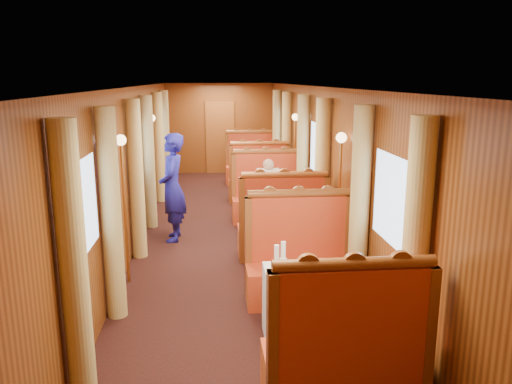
{
  "coord_description": "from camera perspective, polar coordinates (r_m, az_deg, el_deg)",
  "views": [
    {
      "loc": [
        -0.3,
        -8.06,
        2.63
      ],
      "look_at": [
        0.34,
        -1.17,
        1.05
      ],
      "focal_mm": 35.0,
      "sensor_mm": 36.0,
      "label": 1
    }
  ],
  "objects": [
    {
      "name": "banquette_near_aft",
      "position": [
        6.08,
        5.02,
        -8.44
      ],
      "size": [
        1.3,
        0.55,
        1.34
      ],
      "color": "#A61812",
      "rests_on": "floor"
    },
    {
      "name": "teapot_left",
      "position": [
        4.9,
        5.59,
        -8.93
      ],
      "size": [
        0.18,
        0.16,
        0.13
      ],
      "primitive_type": null,
      "rotation": [
        0.0,
        0.0,
        0.29
      ],
      "color": "silver",
      "rests_on": "tea_tray"
    },
    {
      "name": "ceiling",
      "position": [
        8.06,
        -3.28,
        11.93
      ],
      "size": [
        3.0,
        12.0,
        0.01
      ],
      "primitive_type": null,
      "rotation": [
        3.14,
        0.0,
        0.0
      ],
      "color": "silver",
      "rests_on": "wall_left"
    },
    {
      "name": "curtain_left_near_a",
      "position": [
        4.19,
        -20.13,
        -8.27
      ],
      "size": [
        0.22,
        0.22,
        2.35
      ],
      "primitive_type": "cylinder",
      "color": "#D7BE6E",
      "rests_on": "floor"
    },
    {
      "name": "window_left_far",
      "position": [
        11.68,
        -11.22,
        6.83
      ],
      "size": [
        0.01,
        1.2,
        0.9
      ],
      "primitive_type": null,
      "rotation": [
        1.57,
        0.0,
        1.57
      ],
      "color": "#93ADD1",
      "rests_on": "wall_left"
    },
    {
      "name": "curtain_left_far_a",
      "position": [
        10.93,
        -11.01,
        4.99
      ],
      "size": [
        0.22,
        0.22,
        2.35
      ],
      "primitive_type": "cylinder",
      "color": "#D7BE6E",
      "rests_on": "floor"
    },
    {
      "name": "cup_outboard",
      "position": [
        5.13,
        3.12,
        -7.37
      ],
      "size": [
        0.08,
        0.08,
        0.26
      ],
      "rotation": [
        0.0,
        0.0,
        -0.37
      ],
      "color": "white",
      "rests_on": "table_near"
    },
    {
      "name": "passenger",
      "position": [
        9.04,
        1.44,
        0.82
      ],
      "size": [
        0.4,
        0.44,
        0.76
      ],
      "color": "beige",
      "rests_on": "banquette_mid_aft"
    },
    {
      "name": "wall_near",
      "position": [
        2.49,
        2.65,
        -20.72
      ],
      "size": [
        3.0,
        0.01,
        2.5
      ],
      "primitive_type": null,
      "rotation": [
        -1.57,
        0.0,
        0.0
      ],
      "color": "brown",
      "rests_on": "floor"
    },
    {
      "name": "teapot_back",
      "position": [
        5.06,
        6.12,
        -8.27
      ],
      "size": [
        0.16,
        0.13,
        0.12
      ],
      "primitive_type": null,
      "rotation": [
        0.0,
        0.0,
        0.15
      ],
      "color": "silver",
      "rests_on": "tea_tray"
    },
    {
      "name": "window_left_near",
      "position": [
        4.85,
        -19.31,
        -1.93
      ],
      "size": [
        0.01,
        1.2,
        0.9
      ],
      "primitive_type": null,
      "rotation": [
        1.57,
        0.0,
        1.57
      ],
      "color": "#93ADD1",
      "rests_on": "wall_left"
    },
    {
      "name": "sconce_right_fore",
      "position": [
        6.65,
        9.57,
        1.9
      ],
      "size": [
        0.14,
        0.14,
        1.95
      ],
      "color": "#BF8C3F",
      "rests_on": "floor"
    },
    {
      "name": "table_mid",
      "position": [
        8.43,
        2.01,
        -2.64
      ],
      "size": [
        1.05,
        0.72,
        0.75
      ],
      "primitive_type": "cube",
      "color": "white",
      "rests_on": "floor"
    },
    {
      "name": "curtain_right_near_b",
      "position": [
        5.78,
        11.74,
        -1.98
      ],
      "size": [
        0.22,
        0.22,
        2.35
      ],
      "primitive_type": "cylinder",
      "color": "#D7BE6E",
      "rests_on": "floor"
    },
    {
      "name": "sconce_right_aft",
      "position": [
        10.03,
        4.48,
        5.7
      ],
      "size": [
        0.14,
        0.14,
        1.95
      ],
      "color": "#BF8C3F",
      "rests_on": "floor"
    },
    {
      "name": "sconce_left_fore",
      "position": [
        6.52,
        -14.95,
        1.42
      ],
      "size": [
        0.14,
        0.14,
        1.95
      ],
      "color": "#BF8C3F",
      "rests_on": "floor"
    },
    {
      "name": "wall_right",
      "position": [
        8.37,
        7.16,
        3.28
      ],
      "size": [
        0.01,
        12.0,
        2.5
      ],
      "primitive_type": null,
      "rotation": [
        1.57,
        0.0,
        -1.57
      ],
      "color": "brown",
      "rests_on": "floor"
    },
    {
      "name": "curtain_left_mid_b",
      "position": [
        9.02,
        -12.17,
        3.3
      ],
      "size": [
        0.22,
        0.22,
        2.35
      ],
      "primitive_type": "cylinder",
      "color": "#D7BE6E",
      "rests_on": "floor"
    },
    {
      "name": "banquette_far_aft",
      "position": [
        12.81,
        -0.57,
        2.95
      ],
      "size": [
        1.3,
        0.55,
        1.34
      ],
      "color": "#A61812",
      "rests_on": "floor"
    },
    {
      "name": "banquette_mid_aft",
      "position": [
        9.39,
        1.22,
        -0.71
      ],
      "size": [
        1.3,
        0.55,
        1.34
      ],
      "color": "#A61812",
      "rests_on": "floor"
    },
    {
      "name": "curtain_left_far_b",
      "position": [
        12.47,
        -10.34,
        5.97
      ],
      "size": [
        0.22,
        0.22,
        2.35
      ],
      "primitive_type": "cylinder",
      "color": "#D7BE6E",
      "rests_on": "floor"
    },
    {
      "name": "wall_far",
      "position": [
        14.13,
        -4.14,
        7.24
      ],
      "size": [
        3.0,
        0.01,
        2.5
      ],
      "primitive_type": null,
      "rotation": [
        1.57,
        0.0,
        0.0
      ],
      "color": "brown",
      "rests_on": "floor"
    },
    {
      "name": "rose_vase_mid",
      "position": [
        8.28,
        2.2,
        0.99
      ],
      "size": [
        0.06,
        0.06,
        0.36
      ],
      "rotation": [
        0.0,
        0.0,
        0.23
      ],
      "color": "silver",
      "rests_on": "table_mid"
    },
    {
      "name": "window_right_near",
      "position": [
        5.03,
        15.6,
        -1.16
      ],
      "size": [
        0.01,
        1.2,
        0.9
      ],
      "primitive_type": null,
      "rotation": [
        1.57,
        0.0,
        -1.57
      ],
      "color": "#93ADD1",
      "rests_on": "wall_right"
    },
    {
      "name": "curtain_right_far_a",
      "position": [
        11.0,
        3.5,
        5.25
      ],
      "size": [
        0.22,
        0.22,
        2.35
      ],
      "primitive_type": "cylinder",
      "color": "#D7BE6E",
      "rests_on": "floor"
    },
    {
      "name": "window_right_mid",
      "position": [
        8.34,
        7.1,
        4.64
      ],
      "size": [
        0.01,
        1.2,
        0.9
      ],
      "primitive_type": null,
      "rotation": [
        1.57,
        0.0,
        -1.57
      ],
      "color": "#93ADD1",
      "rests_on": "wall_right"
    },
    {
      "name": "floor",
      "position": [
        8.48,
        -3.07,
        -5.21
      ],
      "size": [
        3.0,
        12.0,
        0.01
      ],
      "primitive_type": null,
      "color": "black",
      "rests_on": "ground"
    },
    {
      "name": "table_far",
      "position": [
        11.82,
        -0.15,
        1.88
      ],
      "size": [
        1.05,
        0.72,
        0.75
      ],
      "primitive_type": "cube",
      "color": "white",
      "rests_on": "floor"
    },
    {
      "name": "doorway_far",
      "position": [
        14.12,
        -4.12,
        6.21
      ],
      "size": [
        0.8,
        0.04,
        2.0
      ],
      "primitive_type": "cube",
      "color": "brown",
      "rests_on": "floor"
    },
    {
      "name": "tea_tray",
      "position": [
        4.98,
        5.69,
        -9.29
      ],
      "size": [
        0.34,
        0.27,
        0.01
      ],
      "primitive_type": "cube",
      "rotation": [
        0.0,
        0.0,
        0.02
      ],
      "color": "silver",
      "rests_on": "table_near"
    },
    {
      "name": "banquette_mid_fwd",
      "position": [
        7.45,
        3.0,
        -4.36
      ],
      "size": [
        1.3,
        0.55,
        1.34
      ],
      "color": "#A61812",
      "rests_on": "floor"
    },
    {
      "name": "curtain_left_near_b",
      "position": [
        5.64,
        -16.21,
        -2.61
      ],
      "size": [
        0.22,
        0.22,
        2.35
      ],
      "primitive_type": "cylinder",
      "color": "#D7BE6E",
      "rests_on": "floor"
    },
    {
      "name": "banquette_near_fwd",
      "position": [
        4.3,
        10.09,
        -18.18
      ],
      "size": [
        1.3,
        0.55,
        1.34
      ],
      "color": "#A61812",
      "rests_on": "floor"
    },
    {
      "name": "steward",
      "position": [
        8.25,
        -9.52,
        0.5
      ],
      "size": [
        0.43,
        0.65,
        1.77
      ],
      "primitive_type": "imported",
      "rotation": [
        0.0,
        0.0,
        -1.57
      ],
      "color": "navy",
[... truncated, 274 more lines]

